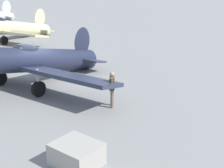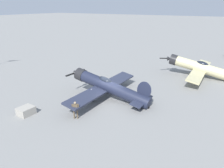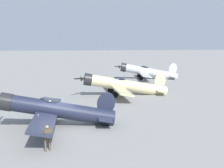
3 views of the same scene
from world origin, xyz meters
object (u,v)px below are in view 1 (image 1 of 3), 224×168
object	(u,v)px
airplane_foreground	(33,61)
equipment_crate	(77,154)
airplane_mid_apron	(4,28)
ground_crew_mechanic	(112,86)

from	to	relation	value
airplane_foreground	equipment_crate	size ratio (longest dim) A/B	7.72
airplane_mid_apron	ground_crew_mechanic	xyz separation A→B (m)	(18.26, -8.07, -0.29)
airplane_foreground	equipment_crate	world-z (taller)	airplane_foreground
equipment_crate	airplane_foreground	bearing A→B (deg)	146.47
airplane_foreground	airplane_mid_apron	distance (m)	15.17
equipment_crate	airplane_mid_apron	bearing A→B (deg)	147.78
airplane_mid_apron	equipment_crate	distance (m)	23.68
ground_crew_mechanic	airplane_mid_apron	bearing A→B (deg)	125.68
airplane_mid_apron	equipment_crate	bearing A→B (deg)	56.19
ground_crew_mechanic	equipment_crate	world-z (taller)	ground_crew_mechanic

